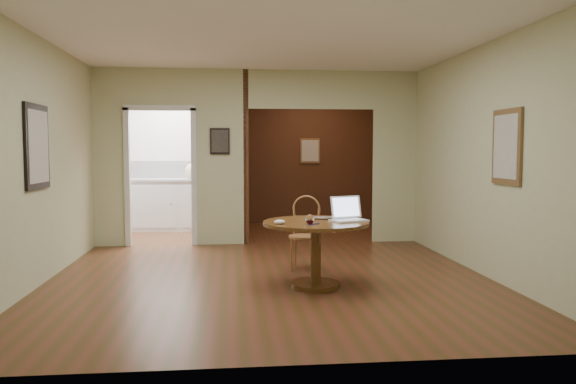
{
  "coord_description": "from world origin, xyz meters",
  "views": [
    {
      "loc": [
        -0.44,
        -6.2,
        1.47
      ],
      "look_at": [
        0.18,
        -0.2,
        1.01
      ],
      "focal_mm": 35.0,
      "sensor_mm": 36.0,
      "label": 1
    }
  ],
  "objects": [
    {
      "name": "floor",
      "position": [
        0.0,
        0.0,
        0.0
      ],
      "size": [
        5.0,
        5.0,
        0.0
      ],
      "primitive_type": "plane",
      "color": "#472E14",
      "rests_on": "ground"
    },
    {
      "name": "room_shell",
      "position": [
        -0.47,
        3.1,
        1.29
      ],
      "size": [
        5.2,
        7.5,
        5.0
      ],
      "color": "white",
      "rests_on": "ground"
    },
    {
      "name": "dining_table",
      "position": [
        0.46,
        -0.33,
        0.52
      ],
      "size": [
        1.13,
        1.13,
        0.71
      ],
      "rotation": [
        0.0,
        0.0,
        -0.28
      ],
      "color": "brown",
      "rests_on": "ground"
    },
    {
      "name": "chair",
      "position": [
        0.47,
        0.58,
        0.5
      ],
      "size": [
        0.48,
        0.48,
        0.91
      ],
      "rotation": [
        0.0,
        0.0,
        -0.3
      ],
      "color": "olive",
      "rests_on": "ground"
    },
    {
      "name": "open_laptop",
      "position": [
        0.81,
        -0.28,
        0.77
      ],
      "size": [
        0.43,
        0.43,
        0.26
      ],
      "rotation": [
        0.0,
        0.0,
        0.35
      ],
      "color": "white",
      "rests_on": "dining_table"
    },
    {
      "name": "closed_laptop",
      "position": [
        0.55,
        -0.18,
        0.72
      ],
      "size": [
        0.31,
        0.2,
        0.02
      ],
      "primitive_type": "imported",
      "rotation": [
        0.0,
        0.0,
        -0.01
      ],
      "color": "#A6A6AA",
      "rests_on": "dining_table"
    },
    {
      "name": "mouse",
      "position": [
        0.06,
        -0.52,
        0.73
      ],
      "size": [
        0.12,
        0.07,
        0.05
      ],
      "primitive_type": "ellipsoid",
      "rotation": [
        0.0,
        0.0,
        -0.04
      ],
      "color": "white",
      "rests_on": "dining_table"
    },
    {
      "name": "wine_glass",
      "position": [
        0.37,
        -0.53,
        0.76
      ],
      "size": [
        0.09,
        0.09,
        0.1
      ],
      "primitive_type": null,
      "color": "white",
      "rests_on": "dining_table"
    },
    {
      "name": "pen",
      "position": [
        0.4,
        -0.58,
        0.71
      ],
      "size": [
        0.13,
        0.09,
        0.01
      ],
      "primitive_type": "cylinder",
      "rotation": [
        0.0,
        1.57,
        0.57
      ],
      "color": "#0C0C59",
      "rests_on": "dining_table"
    },
    {
      "name": "kitchen_cabinet",
      "position": [
        -1.35,
        4.2,
        0.47
      ],
      "size": [
        2.06,
        0.6,
        0.94
      ],
      "color": "white",
      "rests_on": "ground"
    },
    {
      "name": "grocery_bag",
      "position": [
        -1.13,
        4.2,
        1.08
      ],
      "size": [
        0.31,
        0.27,
        0.28
      ],
      "primitive_type": "ellipsoid",
      "rotation": [
        0.0,
        0.0,
        0.1
      ],
      "color": "beige",
      "rests_on": "kitchen_cabinet"
    }
  ]
}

